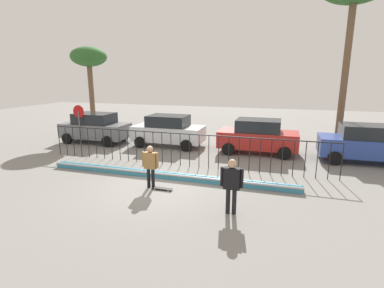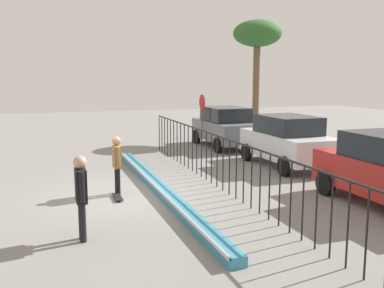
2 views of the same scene
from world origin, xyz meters
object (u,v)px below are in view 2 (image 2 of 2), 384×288
at_px(skateboarder, 117,160).
at_px(camera_operator, 81,190).
at_px(skateboard, 118,197).
at_px(palm_tree_short, 257,37).
at_px(stop_sign, 202,113).
at_px(parked_car_gray, 225,127).
at_px(parked_car_white, 287,140).

xyz_separation_m(skateboarder, camera_operator, (3.34, -1.26, 0.06)).
bearing_deg(skateboard, skateboarder, 174.15).
bearing_deg(palm_tree_short, camera_operator, -39.83).
distance_m(stop_sign, palm_tree_short, 5.46).
distance_m(skateboard, stop_sign, 9.44).
relative_size(parked_car_gray, stop_sign, 1.72).
height_order(skateboard, stop_sign, stop_sign).
bearing_deg(stop_sign, parked_car_gray, 71.63).
height_order(parked_car_white, palm_tree_short, palm_tree_short).
height_order(skateboard, camera_operator, camera_operator).
xyz_separation_m(skateboarder, skateboard, (0.50, -0.09, -0.94)).
xyz_separation_m(parked_car_gray, parked_car_white, (4.89, 0.44, 0.00)).
relative_size(skateboard, camera_operator, 0.45).
height_order(parked_car_white, stop_sign, stop_sign).
height_order(skateboarder, camera_operator, camera_operator).
xyz_separation_m(skateboard, parked_car_white, (-2.42, 6.77, 0.91)).
distance_m(camera_operator, stop_sign, 12.34).
bearing_deg(skateboarder, skateboard, 2.76).
height_order(camera_operator, parked_car_white, parked_car_white).
xyz_separation_m(skateboard, camera_operator, (2.83, -1.17, 1.01)).
distance_m(skateboard, parked_car_white, 7.25).
height_order(skateboarder, palm_tree_short, palm_tree_short).
distance_m(skateboard, palm_tree_short, 13.92).
relative_size(skateboard, parked_car_white, 0.19).
distance_m(skateboarder, parked_car_white, 6.95).
bearing_deg(skateboarder, parked_car_white, 118.99).
relative_size(parked_car_gray, parked_car_white, 1.00).
relative_size(skateboard, parked_car_gray, 0.19).
height_order(parked_car_gray, parked_car_white, same).
height_order(parked_car_gray, stop_sign, stop_sign).
xyz_separation_m(skateboard, parked_car_gray, (-7.32, 6.33, 0.91)).
distance_m(skateboard, camera_operator, 3.23).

